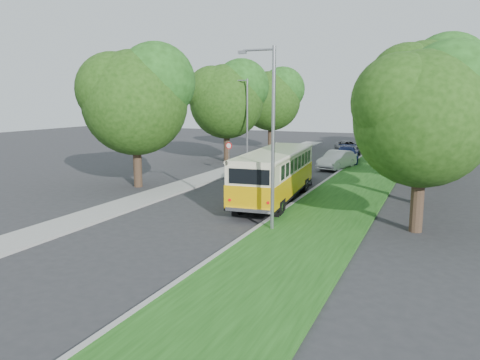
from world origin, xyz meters
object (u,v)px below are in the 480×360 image
at_px(car_grey, 347,147).
at_px(car_blue, 347,154).
at_px(lamppost_far, 246,119).
at_px(lamppost_near, 271,133).
at_px(car_silver, 300,172).
at_px(vintage_bus, 275,176).
at_px(car_white, 337,160).

bearing_deg(car_grey, car_blue, -99.27).
height_order(lamppost_far, car_blue, lamppost_far).
bearing_deg(lamppost_far, car_grey, 64.09).
height_order(lamppost_near, lamppost_far, lamppost_near).
relative_size(car_silver, car_blue, 0.78).
xyz_separation_m(vintage_bus, car_grey, (-0.75, 25.78, -0.83)).
relative_size(lamppost_far, car_blue, 1.43).
distance_m(car_white, car_grey, 11.88).
bearing_deg(lamppost_near, vintage_bus, 107.33).
distance_m(vintage_bus, car_silver, 7.17).
bearing_deg(lamppost_near, lamppost_far, 115.71).
bearing_deg(vintage_bus, car_blue, 83.17).
xyz_separation_m(lamppost_far, car_white, (7.70, 1.27, -3.35)).
bearing_deg(lamppost_near, car_silver, 100.34).
bearing_deg(car_silver, lamppost_far, 124.36).
height_order(lamppost_near, car_silver, lamppost_near).
height_order(lamppost_far, car_grey, lamppost_far).
relative_size(lamppost_far, car_silver, 1.83).
bearing_deg(car_grey, vintage_bus, -107.80).
height_order(car_blue, car_grey, car_blue).
xyz_separation_m(vintage_bus, car_white, (0.60, 13.98, -0.72)).
relative_size(vintage_bus, car_white, 2.15).
bearing_deg(car_blue, lamppost_far, -152.42).
distance_m(lamppost_near, car_silver, 13.62).
height_order(car_silver, car_blue, car_blue).
height_order(car_white, car_grey, car_white).
distance_m(car_blue, car_grey, 7.62).
relative_size(vintage_bus, car_grey, 2.10).
xyz_separation_m(lamppost_far, vintage_bus, (7.10, -12.70, -2.62)).
height_order(vintage_bus, car_silver, vintage_bus).
relative_size(car_silver, car_grey, 0.85).
relative_size(lamppost_near, car_grey, 1.67).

